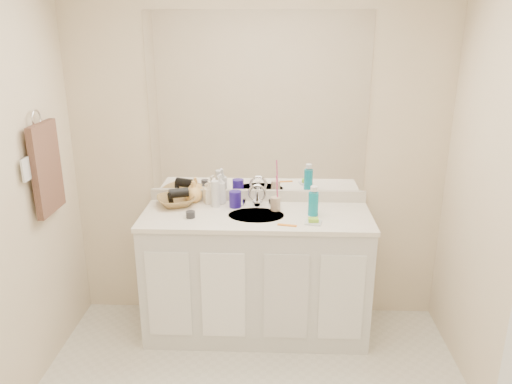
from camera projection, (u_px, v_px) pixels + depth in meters
name	position (u px, v px, depth m)	size (l,w,h in m)	color
wall_back	(258.00, 157.00, 3.45)	(2.60, 0.02, 2.40)	beige
vanity_cabinet	(256.00, 275.00, 3.44)	(1.50, 0.55, 0.85)	silver
countertop	(256.00, 216.00, 3.30)	(1.52, 0.57, 0.03)	white
backsplash	(258.00, 195.00, 3.53)	(1.52, 0.03, 0.08)	beige
sink_basin	(256.00, 217.00, 3.28)	(0.37, 0.37, 0.02)	silver
faucet	(257.00, 198.00, 3.43)	(0.02, 0.02, 0.11)	silver
mirror	(258.00, 105.00, 3.33)	(1.48, 0.01, 1.20)	white
blue_mug	(235.00, 199.00, 3.40)	(0.08, 0.08, 0.11)	navy
tan_cup	(275.00, 204.00, 3.35)	(0.07, 0.07, 0.09)	tan
toothbrush	(277.00, 189.00, 3.32)	(0.01, 0.01, 0.20)	#DC3A7C
mouthwash_bottle	(313.00, 204.00, 3.25)	(0.07, 0.07, 0.16)	#0D869D
soap_dish	(313.00, 223.00, 3.14)	(0.10, 0.08, 0.01)	silver
green_soap	(313.00, 220.00, 3.13)	(0.06, 0.05, 0.02)	#94D333
orange_comb	(287.00, 225.00, 3.10)	(0.12, 0.03, 0.01)	orange
dark_jar	(191.00, 214.00, 3.23)	(0.06, 0.06, 0.04)	#232428
extra_white_bottle	(215.00, 194.00, 3.40)	(0.06, 0.06, 0.18)	silver
soap_bottle_white	(220.00, 189.00, 3.46)	(0.08, 0.08, 0.21)	white
soap_bottle_cream	(209.00, 192.00, 3.48)	(0.07, 0.07, 0.16)	#F4E4C7
soap_bottle_yellow	(194.00, 191.00, 3.50)	(0.12, 0.12, 0.15)	#FBC061
wicker_basket	(176.00, 201.00, 3.44)	(0.26, 0.26, 0.06)	olive
hair_dryer	(179.00, 193.00, 3.43)	(0.07, 0.07, 0.13)	black
towel_ring	(36.00, 119.00, 2.89)	(0.11, 0.11, 0.01)	silver
hand_towel	(47.00, 168.00, 2.99)	(0.04, 0.32, 0.55)	#3E2921
switch_plate	(26.00, 170.00, 2.78)	(0.01, 0.09, 0.13)	white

